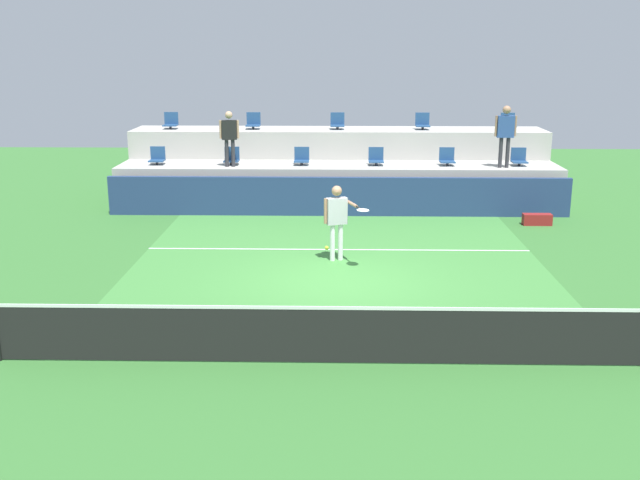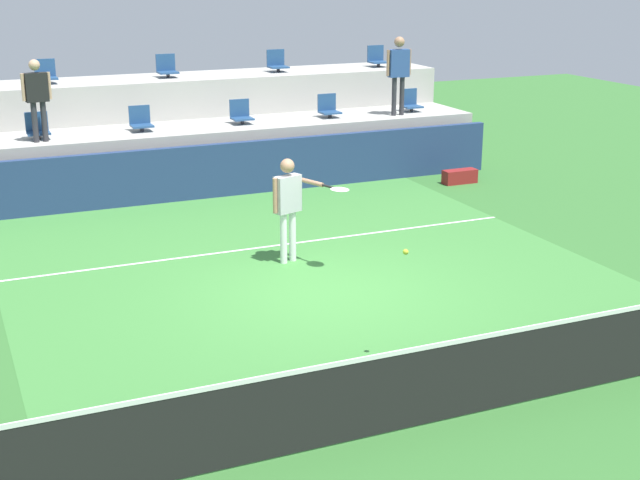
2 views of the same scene
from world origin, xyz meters
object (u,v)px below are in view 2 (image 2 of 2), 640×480
at_px(stadium_chair_lower_mid_right, 241,114).
at_px(stadium_chair_upper_right, 277,63).
at_px(stadium_chair_lower_mid_left, 141,121).
at_px(stadium_chair_upper_left, 46,74).
at_px(tennis_ball, 406,252).
at_px(stadium_chair_upper_far_right, 377,58).
at_px(spectator_in_grey, 399,68).
at_px(stadium_chair_lower_right, 328,108).
at_px(spectator_in_white, 37,93).
at_px(stadium_chair_upper_center, 167,68).
at_px(tennis_player, 290,200).
at_px(stadium_chair_lower_left, 38,128).
at_px(equipment_bag, 460,177).
at_px(stadium_chair_lower_far_right, 410,102).

xyz_separation_m(stadium_chair_lower_mid_right, stadium_chair_upper_right, (1.54, 1.80, 0.85)).
height_order(stadium_chair_lower_mid_left, stadium_chair_upper_left, stadium_chair_upper_left).
xyz_separation_m(stadium_chair_upper_right, tennis_ball, (-2.85, -11.66, -0.87)).
distance_m(stadium_chair_upper_far_right, spectator_in_grey, 2.25).
xyz_separation_m(stadium_chair_lower_right, spectator_in_white, (-6.34, -0.38, 0.74)).
relative_size(stadium_chair_upper_center, stadium_chair_upper_right, 1.00).
height_order(stadium_chair_upper_far_right, tennis_ball, stadium_chair_upper_far_right).
xyz_separation_m(stadium_chair_lower_right, tennis_player, (-3.22, -5.73, -0.42)).
bearing_deg(stadium_chair_lower_mid_right, stadium_chair_lower_left, 180.00).
bearing_deg(stadium_chair_lower_mid_right, stadium_chair_lower_mid_left, 180.00).
xyz_separation_m(stadium_chair_lower_mid_right, stadium_chair_upper_center, (-1.14, 1.80, 0.85)).
bearing_deg(tennis_ball, stadium_chair_lower_mid_left, 95.11).
bearing_deg(equipment_bag, spectator_in_grey, 107.50).
height_order(tennis_player, tennis_ball, tennis_player).
xyz_separation_m(stadium_chair_lower_mid_right, stadium_chair_lower_right, (2.08, 0.00, 0.00)).
bearing_deg(stadium_chair_lower_far_right, spectator_in_white, -177.40).
bearing_deg(spectator_in_white, stadium_chair_lower_right, 3.46).
bearing_deg(stadium_chair_upper_far_right, stadium_chair_lower_right, -139.76).
distance_m(stadium_chair_upper_left, stadium_chair_upper_right, 5.34).
relative_size(stadium_chair_lower_mid_right, stadium_chair_upper_right, 1.00).
relative_size(stadium_chair_lower_far_right, spectator_in_grey, 0.29).
height_order(stadium_chair_upper_left, stadium_chair_upper_center, same).
distance_m(stadium_chair_upper_left, spectator_in_grey, 7.77).
height_order(stadium_chair_upper_center, stadium_chair_upper_far_right, same).
xyz_separation_m(tennis_player, spectator_in_white, (-3.13, 5.35, 1.16)).
bearing_deg(stadium_chair_upper_center, stadium_chair_upper_right, 0.00).
distance_m(tennis_ball, equipment_bag, 9.52).
bearing_deg(tennis_player, stadium_chair_upper_left, 109.54).
relative_size(stadium_chair_upper_left, stadium_chair_upper_center, 1.00).
bearing_deg(spectator_in_grey, equipment_bag, -72.50).
bearing_deg(stadium_chair_upper_far_right, stadium_chair_lower_mid_right, -156.86).
bearing_deg(stadium_chair_upper_left, stadium_chair_upper_far_right, 0.00).
distance_m(stadium_chair_lower_mid_left, stadium_chair_upper_center, 2.25).
height_order(stadium_chair_lower_far_right, stadium_chair_upper_left, stadium_chair_upper_left).
relative_size(stadium_chair_upper_center, tennis_player, 0.31).
distance_m(stadium_chair_lower_mid_left, spectator_in_white, 2.23).
bearing_deg(stadium_chair_upper_far_right, stadium_chair_lower_far_right, -90.84).
bearing_deg(stadium_chair_lower_mid_right, tennis_ball, -97.58).
height_order(stadium_chair_lower_right, stadium_chair_upper_left, stadium_chair_upper_left).
height_order(stadium_chair_upper_far_right, equipment_bag, stadium_chair_upper_far_right).
bearing_deg(stadium_chair_upper_right, tennis_ball, -103.73).
bearing_deg(tennis_player, stadium_chair_upper_right, 70.50).
distance_m(stadium_chair_lower_right, stadium_chair_upper_far_right, 2.91).
relative_size(stadium_chair_lower_left, stadium_chair_lower_mid_right, 1.00).
bearing_deg(stadium_chair_upper_far_right, tennis_ball, -115.35).
bearing_deg(stadium_chair_upper_center, stadium_chair_upper_left, 180.00).
bearing_deg(stadium_chair_lower_right, stadium_chair_lower_far_right, 0.00).
bearing_deg(stadium_chair_upper_far_right, equipment_bag, -89.69).
relative_size(stadium_chair_lower_left, stadium_chair_upper_far_right, 1.00).
height_order(tennis_ball, equipment_bag, tennis_ball).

